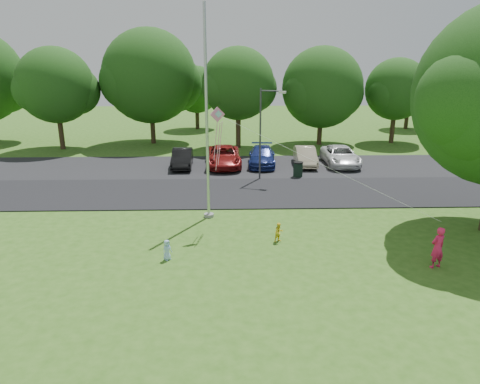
{
  "coord_description": "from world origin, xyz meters",
  "views": [
    {
      "loc": [
        -2.5,
        -15.24,
        7.53
      ],
      "look_at": [
        -1.96,
        4.0,
        1.6
      ],
      "focal_mm": 32.0,
      "sensor_mm": 36.0,
      "label": 1
    }
  ],
  "objects_px": {
    "child_blue": "(167,250)",
    "street_lamp": "(264,126)",
    "trash_can": "(298,170)",
    "kite": "(223,126)",
    "woman": "(438,248)",
    "flagpole": "(207,135)",
    "child_yellow": "(279,232)"
  },
  "relations": [
    {
      "from": "child_yellow",
      "to": "child_blue",
      "type": "relative_size",
      "value": 1.04
    },
    {
      "from": "trash_can",
      "to": "kite",
      "type": "xyz_separation_m",
      "value": [
        -4.9,
        -8.99,
        4.26
      ]
    },
    {
      "from": "flagpole",
      "to": "trash_can",
      "type": "height_order",
      "value": "flagpole"
    },
    {
      "from": "flagpole",
      "to": "child_blue",
      "type": "distance_m",
      "value": 6.26
    },
    {
      "from": "child_blue",
      "to": "kite",
      "type": "xyz_separation_m",
      "value": [
        2.2,
        3.26,
        4.38
      ]
    },
    {
      "from": "woman",
      "to": "child_blue",
      "type": "bearing_deg",
      "value": -23.89
    },
    {
      "from": "flagpole",
      "to": "kite",
      "type": "bearing_deg",
      "value": -63.59
    },
    {
      "from": "street_lamp",
      "to": "woman",
      "type": "bearing_deg",
      "value": -46.32
    },
    {
      "from": "street_lamp",
      "to": "trash_can",
      "type": "distance_m",
      "value": 3.87
    },
    {
      "from": "child_blue",
      "to": "kite",
      "type": "height_order",
      "value": "kite"
    },
    {
      "from": "trash_can",
      "to": "kite",
      "type": "height_order",
      "value": "kite"
    },
    {
      "from": "child_blue",
      "to": "street_lamp",
      "type": "bearing_deg",
      "value": 21.55
    },
    {
      "from": "street_lamp",
      "to": "child_blue",
      "type": "relative_size",
      "value": 7.05
    },
    {
      "from": "kite",
      "to": "woman",
      "type": "bearing_deg",
      "value": -46.58
    },
    {
      "from": "flagpole",
      "to": "street_lamp",
      "type": "xyz_separation_m",
      "value": [
        3.28,
        6.91,
        -0.63
      ]
    },
    {
      "from": "flagpole",
      "to": "woman",
      "type": "xyz_separation_m",
      "value": [
        8.83,
        -5.75,
        -3.35
      ]
    },
    {
      "from": "child_yellow",
      "to": "kite",
      "type": "height_order",
      "value": "kite"
    },
    {
      "from": "flagpole",
      "to": "child_blue",
      "type": "xyz_separation_m",
      "value": [
        -1.43,
        -4.81,
        -3.75
      ]
    },
    {
      "from": "kite",
      "to": "child_blue",
      "type": "bearing_deg",
      "value": -143.07
    },
    {
      "from": "trash_can",
      "to": "child_blue",
      "type": "xyz_separation_m",
      "value": [
        -7.1,
        -12.25,
        -0.11
      ]
    },
    {
      "from": "flagpole",
      "to": "woman",
      "type": "height_order",
      "value": "flagpole"
    },
    {
      "from": "trash_can",
      "to": "street_lamp",
      "type": "bearing_deg",
      "value": -167.4
    },
    {
      "from": "trash_can",
      "to": "child_yellow",
      "type": "height_order",
      "value": "trash_can"
    },
    {
      "from": "street_lamp",
      "to": "trash_can",
      "type": "bearing_deg",
      "value": 32.61
    },
    {
      "from": "child_blue",
      "to": "child_yellow",
      "type": "bearing_deg",
      "value": -26.96
    },
    {
      "from": "trash_can",
      "to": "woman",
      "type": "distance_m",
      "value": 13.57
    },
    {
      "from": "child_yellow",
      "to": "child_blue",
      "type": "xyz_separation_m",
      "value": [
        -4.6,
        -1.63,
        -0.02
      ]
    },
    {
      "from": "flagpole",
      "to": "trash_can",
      "type": "relative_size",
      "value": 9.48
    },
    {
      "from": "street_lamp",
      "to": "flagpole",
      "type": "bearing_deg",
      "value": -95.4
    },
    {
      "from": "flagpole",
      "to": "child_blue",
      "type": "relative_size",
      "value": 11.99
    },
    {
      "from": "woman",
      "to": "kite",
      "type": "bearing_deg",
      "value": -46.18
    },
    {
      "from": "flagpole",
      "to": "child_yellow",
      "type": "distance_m",
      "value": 5.83
    }
  ]
}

